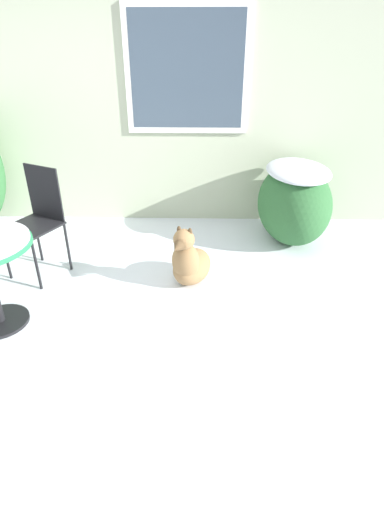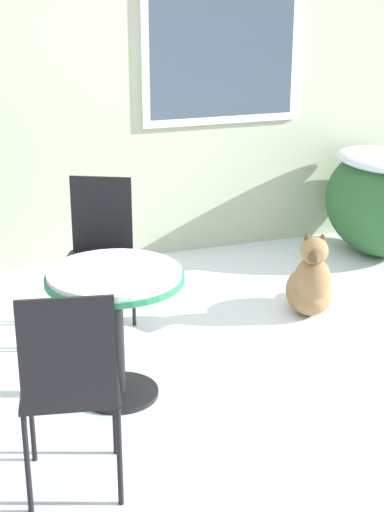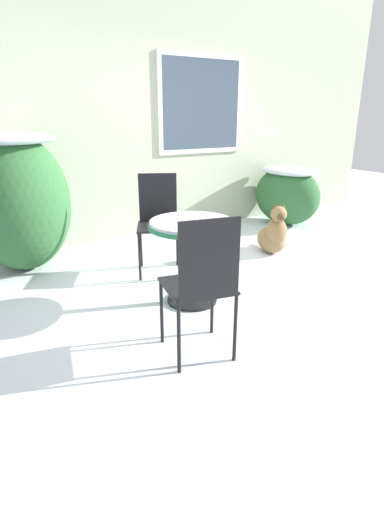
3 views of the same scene
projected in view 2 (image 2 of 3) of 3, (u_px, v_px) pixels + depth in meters
The scene contains 7 objects.
ground_plane at pixel (228, 385), 4.32m from camera, with size 16.00×16.00×0.00m, color silver.
house_wall at pixel (124, 39), 5.71m from camera, with size 8.00×0.10×3.36m.
shrub_middle at pixel (378, 199), 6.20m from camera, with size 0.74×1.07×0.83m.
patio_table at pixel (115, 298), 4.03m from camera, with size 0.72×0.72×0.72m.
patio_chair_near_table at pixel (98, 250), 4.78m from camera, with size 0.56×0.56×0.98m.
patio_chair_far_side at pixel (70, 382), 3.25m from camera, with size 0.49×0.49×0.98m.
dog at pixel (310, 284), 5.13m from camera, with size 0.46×0.65×0.60m.
Camera 2 is at (-1.45, -3.54, 2.15)m, focal length 55.00 mm.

